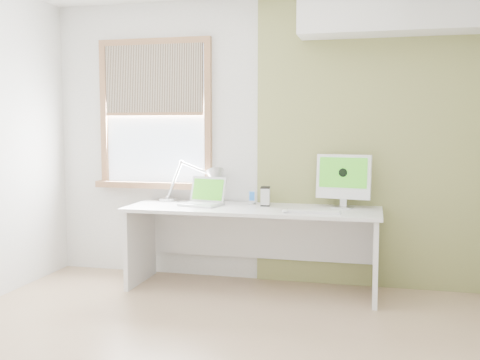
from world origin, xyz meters
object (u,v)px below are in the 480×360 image
(laptop, at_px, (204,198))
(external_drive, at_px, (265,196))
(desk, at_px, (254,228))
(desk_lamp, at_px, (207,180))
(imac, at_px, (344,178))

(laptop, relative_size, external_drive, 2.44)
(desk, bearing_deg, desk_lamp, 159.41)
(desk, relative_size, imac, 4.62)
(desk, distance_m, external_drive, 0.31)
(desk_lamp, xyz_separation_m, laptop, (0.03, -0.18, -0.14))
(external_drive, distance_m, imac, 0.70)
(desk, height_order, imac, imac)
(desk, distance_m, imac, 0.90)
(external_drive, bearing_deg, desk_lamp, 170.71)
(external_drive, bearing_deg, laptop, -170.52)
(desk_lamp, height_order, laptop, desk_lamp)
(imac, bearing_deg, laptop, -174.19)
(external_drive, height_order, imac, imac)
(laptop, height_order, external_drive, laptop)
(imac, bearing_deg, external_drive, -177.16)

